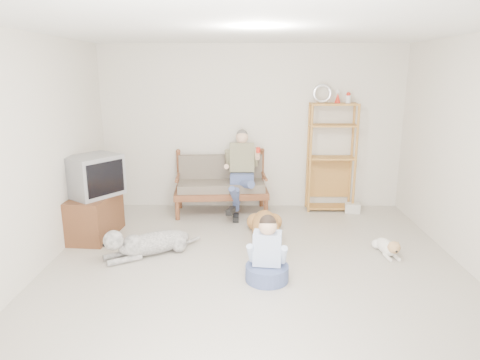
{
  "coord_description": "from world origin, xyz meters",
  "views": [
    {
      "loc": [
        -0.12,
        -4.36,
        2.28
      ],
      "look_at": [
        -0.18,
        1.0,
        0.91
      ],
      "focal_mm": 32.0,
      "sensor_mm": 36.0,
      "label": 1
    }
  ],
  "objects_px": {
    "loveseat": "(221,183)",
    "etagere": "(331,156)",
    "golden_retriever": "(266,228)",
    "tv_stand": "(95,216)"
  },
  "relations": [
    {
      "from": "loveseat",
      "to": "etagere",
      "type": "xyz_separation_m",
      "value": [
        1.8,
        0.12,
        0.43
      ]
    },
    {
      "from": "loveseat",
      "to": "golden_retriever",
      "type": "bearing_deg",
      "value": -67.01
    },
    {
      "from": "loveseat",
      "to": "tv_stand",
      "type": "bearing_deg",
      "value": -151.37
    },
    {
      "from": "golden_retriever",
      "to": "etagere",
      "type": "bearing_deg",
      "value": 51.45
    },
    {
      "from": "etagere",
      "to": "golden_retriever",
      "type": "bearing_deg",
      "value": -128.55
    },
    {
      "from": "etagere",
      "to": "tv_stand",
      "type": "bearing_deg",
      "value": -160.52
    },
    {
      "from": "loveseat",
      "to": "etagere",
      "type": "height_order",
      "value": "etagere"
    },
    {
      "from": "loveseat",
      "to": "golden_retriever",
      "type": "distance_m",
      "value": 1.49
    },
    {
      "from": "etagere",
      "to": "golden_retriever",
      "type": "xyz_separation_m",
      "value": [
        -1.13,
        -1.42,
        -0.72
      ]
    },
    {
      "from": "tv_stand",
      "to": "etagere",
      "type": "bearing_deg",
      "value": 24.95
    }
  ]
}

